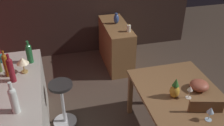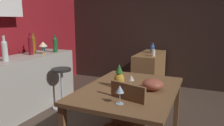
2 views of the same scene
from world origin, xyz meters
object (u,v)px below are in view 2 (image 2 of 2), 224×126
Objects in this scene: fruit_bowl at (153,84)px; cup_teal at (43,48)px; wine_bottle_amber at (33,44)px; wine_glass_right at (120,90)px; wine_bottle_green at (55,44)px; counter_lamp at (43,45)px; pillar_candle_tall at (153,53)px; bar_stool at (62,87)px; wine_bottle_ruby at (31,45)px; dining_table at (129,95)px; wine_bottle_olive at (34,43)px; wine_glass_left at (131,79)px; wine_bottle_clear at (5,49)px; vase_ceramic_blue at (152,48)px; sideboard_cabinet at (149,73)px; pineapple_centerpiece at (119,77)px.

fruit_bowl is 2.58m from cup_teal.
wine_bottle_amber reaches higher than cup_teal.
wine_glass_right is 0.55× the size of wine_bottle_green.
counter_lamp is at bearing 72.02° from fruit_bowl.
pillar_candle_tall is (2.18, 0.20, 0.01)m from wine_glass_right.
wine_bottle_ruby reaches higher than bar_stool.
cup_teal reaches higher than dining_table.
wine_bottle_olive is 2.38× the size of pillar_candle_tall.
fruit_bowl is 2.18× the size of cup_teal.
dining_table is at bearing 29.11° from wine_glass_left.
fruit_bowl is 2.52m from wine_bottle_olive.
cup_teal is (1.01, 2.36, 0.15)m from fruit_bowl.
pillar_candle_tall is (1.68, 0.38, 0.08)m from fruit_bowl.
fruit_bowl is at bearing -19.57° from wine_glass_right.
wine_bottle_clear is 1.72× the size of counter_lamp.
vase_ceramic_blue is (0.40, 0.12, 0.03)m from pillar_candle_tall.
sideboard_cabinet is at bearing -61.62° from cup_teal.
wine_glass_right is at bearing -174.62° from pillar_candle_tall.
fruit_bowl is at bearing -59.90° from wine_glass_left.
fruit_bowl is at bearing -81.02° from pineapple_centerpiece.
wine_bottle_clear is at bearing 90.26° from dining_table.
bar_stool is 1.91× the size of wine_bottle_clear.
counter_lamp is at bearing 120.77° from pillar_candle_tall.
wine_bottle_olive is 2.20m from pillar_candle_tall.
wine_bottle_amber is at bearing -138.11° from wine_bottle_olive.
bar_stool is at bearing 53.28° from wine_glass_right.
wine_bottle_ruby is at bearing -160.71° from cup_teal.
wine_bottle_amber is at bearing 69.77° from pineapple_centerpiece.
dining_table is 2.38m from cup_teal.
counter_lamp is (0.16, -0.12, -0.01)m from wine_bottle_ruby.
wine_glass_right is 0.81× the size of counter_lamp.
wine_bottle_green reaches higher than pillar_candle_tall.
pillar_candle_tall is at bearing -157.13° from sideboard_cabinet.
sideboard_cabinet is 10.42× the size of cup_teal.
counter_lamp is 1.97m from pillar_candle_tall.
counter_lamp reaches higher than sideboard_cabinet.
wine_bottle_clear is 1.16× the size of wine_bottle_green.
wine_glass_right is at bearing -172.89° from vase_ceramic_blue.
sideboard_cabinet is 2.19m from wine_glass_left.
pineapple_centerpiece is at bearing 96.89° from dining_table.
bar_stool is at bearing -80.21° from wine_bottle_ruby.
fruit_bowl is (0.04, -0.24, 0.14)m from dining_table.
wine_bottle_green is at bearing 65.59° from fruit_bowl.
counter_lamp is at bearing 80.40° from bar_stool.
bar_stool is 6.57× the size of cup_teal.
wine_bottle_olive is (0.90, 2.18, 0.19)m from wine_glass_left.
bar_stool is 1.00m from cup_teal.
dining_table is at bearing -108.76° from wine_bottle_amber.
wine_bottle_amber is at bearing 129.11° from vase_ceramic_blue.
wine_glass_right is at bearing -171.82° from dining_table.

